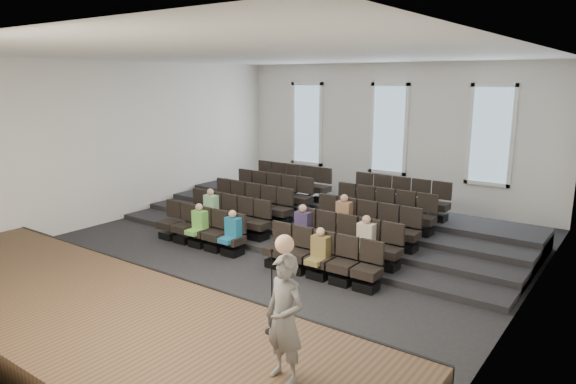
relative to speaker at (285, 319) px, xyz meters
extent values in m
plane|color=black|center=(-4.15, 4.96, -1.38)|extent=(14.00, 14.00, 0.00)
cube|color=white|center=(-4.15, 4.96, 3.63)|extent=(12.00, 14.00, 0.02)
cube|color=silver|center=(-4.15, 11.98, 1.12)|extent=(12.00, 0.04, 5.00)
cube|color=silver|center=(-10.17, 4.96, 1.12)|extent=(0.04, 14.00, 5.00)
cube|color=silver|center=(1.87, 4.96, 1.12)|extent=(0.04, 14.00, 5.00)
cube|color=#4B3620|center=(-4.15, -0.14, -1.13)|extent=(11.80, 3.60, 0.50)
cube|color=black|center=(-4.15, 1.63, -1.13)|extent=(11.80, 0.06, 0.52)
cube|color=black|center=(-4.15, 7.28, -1.30)|extent=(11.80, 4.80, 0.15)
cube|color=black|center=(-4.15, 7.81, -1.23)|extent=(11.80, 3.75, 0.30)
cube|color=black|center=(-4.15, 8.33, -1.15)|extent=(11.80, 2.70, 0.45)
cube|color=black|center=(-4.15, 8.86, -1.08)|extent=(11.80, 1.65, 0.60)
cube|color=black|center=(-7.28, 4.36, -1.28)|extent=(0.47, 0.43, 0.20)
cube|color=black|center=(-7.28, 4.36, -0.97)|extent=(0.55, 0.50, 0.19)
cube|color=black|center=(-7.28, 4.57, -0.56)|extent=(0.55, 0.08, 0.50)
cube|color=black|center=(-6.68, 4.36, -1.28)|extent=(0.47, 0.43, 0.20)
cube|color=black|center=(-6.68, 4.36, -0.97)|extent=(0.55, 0.50, 0.19)
cube|color=black|center=(-6.68, 4.57, -0.56)|extent=(0.55, 0.08, 0.50)
cube|color=black|center=(-6.08, 4.36, -1.28)|extent=(0.47, 0.43, 0.20)
cube|color=black|center=(-6.08, 4.36, -0.97)|extent=(0.55, 0.50, 0.19)
cube|color=black|center=(-6.08, 4.57, -0.56)|extent=(0.55, 0.08, 0.50)
cube|color=black|center=(-5.48, 4.36, -1.28)|extent=(0.47, 0.43, 0.20)
cube|color=black|center=(-5.48, 4.36, -0.97)|extent=(0.55, 0.50, 0.19)
cube|color=black|center=(-5.48, 4.57, -0.56)|extent=(0.55, 0.08, 0.50)
cube|color=black|center=(-4.88, 4.36, -1.28)|extent=(0.47, 0.43, 0.20)
cube|color=black|center=(-4.88, 4.36, -0.97)|extent=(0.55, 0.50, 0.19)
cube|color=black|center=(-4.88, 4.57, -0.56)|extent=(0.55, 0.08, 0.50)
cube|color=black|center=(-3.43, 4.36, -1.28)|extent=(0.47, 0.43, 0.20)
cube|color=black|center=(-3.43, 4.36, -0.97)|extent=(0.55, 0.50, 0.19)
cube|color=black|center=(-3.43, 4.57, -0.56)|extent=(0.55, 0.08, 0.50)
cube|color=black|center=(-2.83, 4.36, -1.28)|extent=(0.47, 0.43, 0.20)
cube|color=black|center=(-2.83, 4.36, -0.97)|extent=(0.55, 0.50, 0.19)
cube|color=black|center=(-2.83, 4.57, -0.56)|extent=(0.55, 0.08, 0.50)
cube|color=black|center=(-2.23, 4.36, -1.28)|extent=(0.47, 0.43, 0.20)
cube|color=black|center=(-2.23, 4.36, -0.97)|extent=(0.55, 0.50, 0.19)
cube|color=black|center=(-2.23, 4.57, -0.56)|extent=(0.55, 0.08, 0.50)
cube|color=black|center=(-1.63, 4.36, -1.28)|extent=(0.47, 0.43, 0.20)
cube|color=black|center=(-1.63, 4.36, -0.97)|extent=(0.55, 0.50, 0.19)
cube|color=black|center=(-1.63, 4.57, -0.56)|extent=(0.55, 0.08, 0.50)
cube|color=black|center=(-1.03, 4.36, -1.28)|extent=(0.47, 0.43, 0.20)
cube|color=black|center=(-1.03, 4.36, -0.97)|extent=(0.55, 0.50, 0.19)
cube|color=black|center=(-1.03, 4.57, -0.56)|extent=(0.55, 0.08, 0.50)
cube|color=black|center=(-7.28, 5.41, -1.13)|extent=(0.47, 0.43, 0.20)
cube|color=black|center=(-7.28, 5.41, -0.82)|extent=(0.55, 0.50, 0.19)
cube|color=black|center=(-7.28, 5.62, -0.41)|extent=(0.55, 0.08, 0.50)
cube|color=black|center=(-6.68, 5.41, -1.13)|extent=(0.47, 0.43, 0.20)
cube|color=black|center=(-6.68, 5.41, -0.82)|extent=(0.55, 0.50, 0.19)
cube|color=black|center=(-6.68, 5.62, -0.41)|extent=(0.55, 0.08, 0.50)
cube|color=black|center=(-6.08, 5.41, -1.13)|extent=(0.47, 0.43, 0.20)
cube|color=black|center=(-6.08, 5.41, -0.82)|extent=(0.55, 0.50, 0.19)
cube|color=black|center=(-6.08, 5.62, -0.41)|extent=(0.55, 0.08, 0.50)
cube|color=black|center=(-5.48, 5.41, -1.13)|extent=(0.47, 0.43, 0.20)
cube|color=black|center=(-5.48, 5.41, -0.82)|extent=(0.55, 0.50, 0.19)
cube|color=black|center=(-5.48, 5.62, -0.41)|extent=(0.55, 0.08, 0.50)
cube|color=black|center=(-4.88, 5.41, -1.13)|extent=(0.47, 0.43, 0.20)
cube|color=black|center=(-4.88, 5.41, -0.82)|extent=(0.55, 0.50, 0.19)
cube|color=black|center=(-4.88, 5.62, -0.41)|extent=(0.55, 0.08, 0.50)
cube|color=black|center=(-3.43, 5.41, -1.13)|extent=(0.47, 0.43, 0.20)
cube|color=black|center=(-3.43, 5.41, -0.82)|extent=(0.55, 0.50, 0.19)
cube|color=black|center=(-3.43, 5.62, -0.41)|extent=(0.55, 0.08, 0.50)
cube|color=black|center=(-2.83, 5.41, -1.13)|extent=(0.47, 0.43, 0.20)
cube|color=black|center=(-2.83, 5.41, -0.82)|extent=(0.55, 0.50, 0.19)
cube|color=black|center=(-2.83, 5.62, -0.41)|extent=(0.55, 0.08, 0.50)
cube|color=black|center=(-2.23, 5.41, -1.13)|extent=(0.47, 0.43, 0.20)
cube|color=black|center=(-2.23, 5.41, -0.82)|extent=(0.55, 0.50, 0.19)
cube|color=black|center=(-2.23, 5.62, -0.41)|extent=(0.55, 0.08, 0.50)
cube|color=black|center=(-1.63, 5.41, -1.13)|extent=(0.47, 0.43, 0.20)
cube|color=black|center=(-1.63, 5.41, -0.82)|extent=(0.55, 0.50, 0.19)
cube|color=black|center=(-1.63, 5.62, -0.41)|extent=(0.55, 0.08, 0.50)
cube|color=black|center=(-1.03, 5.41, -1.13)|extent=(0.47, 0.43, 0.20)
cube|color=black|center=(-1.03, 5.41, -0.82)|extent=(0.55, 0.50, 0.19)
cube|color=black|center=(-1.03, 5.62, -0.41)|extent=(0.55, 0.08, 0.50)
cube|color=black|center=(-7.28, 6.46, -0.98)|extent=(0.47, 0.42, 0.20)
cube|color=black|center=(-7.28, 6.46, -0.67)|extent=(0.55, 0.50, 0.19)
cube|color=black|center=(-7.28, 6.67, -0.26)|extent=(0.55, 0.08, 0.50)
cube|color=black|center=(-6.68, 6.46, -0.98)|extent=(0.47, 0.42, 0.20)
cube|color=black|center=(-6.68, 6.46, -0.67)|extent=(0.55, 0.50, 0.19)
cube|color=black|center=(-6.68, 6.67, -0.26)|extent=(0.55, 0.08, 0.50)
cube|color=black|center=(-6.08, 6.46, -0.98)|extent=(0.47, 0.42, 0.20)
cube|color=black|center=(-6.08, 6.46, -0.67)|extent=(0.55, 0.50, 0.19)
cube|color=black|center=(-6.08, 6.67, -0.26)|extent=(0.55, 0.08, 0.50)
cube|color=black|center=(-5.48, 6.46, -0.98)|extent=(0.47, 0.42, 0.20)
cube|color=black|center=(-5.48, 6.46, -0.67)|extent=(0.55, 0.50, 0.19)
cube|color=black|center=(-5.48, 6.67, -0.26)|extent=(0.55, 0.08, 0.50)
cube|color=black|center=(-4.88, 6.46, -0.98)|extent=(0.47, 0.42, 0.20)
cube|color=black|center=(-4.88, 6.46, -0.67)|extent=(0.55, 0.50, 0.19)
cube|color=black|center=(-4.88, 6.67, -0.26)|extent=(0.55, 0.08, 0.50)
cube|color=black|center=(-3.43, 6.46, -0.98)|extent=(0.47, 0.42, 0.20)
cube|color=black|center=(-3.43, 6.46, -0.67)|extent=(0.55, 0.50, 0.19)
cube|color=black|center=(-3.43, 6.67, -0.26)|extent=(0.55, 0.08, 0.50)
cube|color=black|center=(-2.83, 6.46, -0.98)|extent=(0.47, 0.42, 0.20)
cube|color=black|center=(-2.83, 6.46, -0.67)|extent=(0.55, 0.50, 0.19)
cube|color=black|center=(-2.83, 6.67, -0.26)|extent=(0.55, 0.08, 0.50)
cube|color=black|center=(-2.23, 6.46, -0.98)|extent=(0.47, 0.42, 0.20)
cube|color=black|center=(-2.23, 6.46, -0.67)|extent=(0.55, 0.50, 0.19)
cube|color=black|center=(-2.23, 6.67, -0.26)|extent=(0.55, 0.08, 0.50)
cube|color=black|center=(-1.63, 6.46, -0.98)|extent=(0.47, 0.42, 0.20)
cube|color=black|center=(-1.63, 6.46, -0.67)|extent=(0.55, 0.50, 0.19)
cube|color=black|center=(-1.63, 6.67, -0.26)|extent=(0.55, 0.08, 0.50)
cube|color=black|center=(-1.03, 6.46, -0.98)|extent=(0.47, 0.42, 0.20)
cube|color=black|center=(-1.03, 6.46, -0.67)|extent=(0.55, 0.50, 0.19)
cube|color=black|center=(-1.03, 6.67, -0.26)|extent=(0.55, 0.08, 0.50)
cube|color=black|center=(-7.28, 7.51, -0.83)|extent=(0.47, 0.42, 0.20)
cube|color=black|center=(-7.28, 7.51, -0.52)|extent=(0.55, 0.50, 0.19)
cube|color=black|center=(-7.28, 7.72, -0.11)|extent=(0.55, 0.08, 0.50)
cube|color=black|center=(-6.68, 7.51, -0.83)|extent=(0.47, 0.42, 0.20)
cube|color=black|center=(-6.68, 7.51, -0.52)|extent=(0.55, 0.50, 0.19)
cube|color=black|center=(-6.68, 7.72, -0.11)|extent=(0.55, 0.08, 0.50)
cube|color=black|center=(-6.08, 7.51, -0.83)|extent=(0.47, 0.42, 0.20)
cube|color=black|center=(-6.08, 7.51, -0.52)|extent=(0.55, 0.50, 0.19)
cube|color=black|center=(-6.08, 7.72, -0.11)|extent=(0.55, 0.08, 0.50)
cube|color=black|center=(-5.48, 7.51, -0.83)|extent=(0.47, 0.42, 0.20)
cube|color=black|center=(-5.48, 7.51, -0.52)|extent=(0.55, 0.50, 0.19)
cube|color=black|center=(-5.48, 7.72, -0.11)|extent=(0.55, 0.08, 0.50)
cube|color=black|center=(-4.88, 7.51, -0.83)|extent=(0.47, 0.42, 0.20)
cube|color=black|center=(-4.88, 7.51, -0.52)|extent=(0.55, 0.50, 0.19)
cube|color=black|center=(-4.88, 7.72, -0.11)|extent=(0.55, 0.08, 0.50)
cube|color=black|center=(-3.43, 7.51, -0.83)|extent=(0.47, 0.42, 0.20)
cube|color=black|center=(-3.43, 7.51, -0.52)|extent=(0.55, 0.50, 0.19)
cube|color=black|center=(-3.43, 7.72, -0.11)|extent=(0.55, 0.08, 0.50)
cube|color=black|center=(-2.83, 7.51, -0.83)|extent=(0.47, 0.42, 0.20)
cube|color=black|center=(-2.83, 7.51, -0.52)|extent=(0.55, 0.50, 0.19)
cube|color=black|center=(-2.83, 7.72, -0.11)|extent=(0.55, 0.08, 0.50)
cube|color=black|center=(-2.23, 7.51, -0.83)|extent=(0.47, 0.42, 0.20)
cube|color=black|center=(-2.23, 7.51, -0.52)|extent=(0.55, 0.50, 0.19)
cube|color=black|center=(-2.23, 7.72, -0.11)|extent=(0.55, 0.08, 0.50)
cube|color=black|center=(-1.63, 7.51, -0.83)|extent=(0.47, 0.42, 0.20)
cube|color=black|center=(-1.63, 7.51, -0.52)|extent=(0.55, 0.50, 0.19)
cube|color=black|center=(-1.63, 7.72, -0.11)|extent=(0.55, 0.08, 0.50)
cube|color=black|center=(-1.03, 7.51, -0.83)|extent=(0.47, 0.42, 0.20)
cube|color=black|center=(-1.03, 7.51, -0.52)|extent=(0.55, 0.50, 0.19)
cube|color=black|center=(-1.03, 7.72, -0.11)|extent=(0.55, 0.08, 0.50)
cube|color=black|center=(-7.28, 8.56, -0.68)|extent=(0.47, 0.42, 0.20)
cube|color=black|center=(-7.28, 8.56, -0.37)|extent=(0.55, 0.50, 0.19)
cube|color=black|center=(-7.28, 8.77, 0.04)|extent=(0.55, 0.08, 0.50)
cube|color=black|center=(-6.68, 8.56, -0.68)|extent=(0.47, 0.42, 0.20)
cube|color=black|center=(-6.68, 8.56, -0.37)|extent=(0.55, 0.50, 0.19)
cube|color=black|center=(-6.68, 8.77, 0.04)|extent=(0.55, 0.08, 0.50)
cube|color=black|center=(-6.08, 8.56, -0.68)|extent=(0.47, 0.42, 0.20)
cube|color=black|center=(-6.08, 8.56, -0.37)|extent=(0.55, 0.50, 0.19)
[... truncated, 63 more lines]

